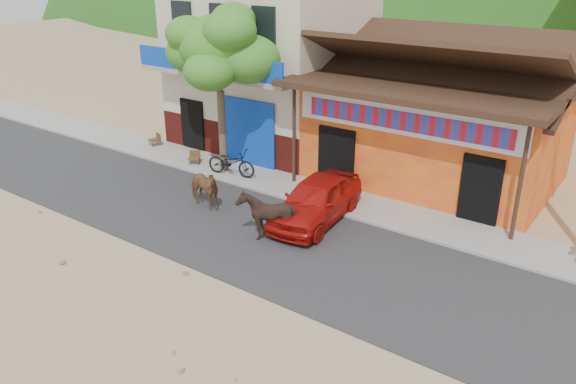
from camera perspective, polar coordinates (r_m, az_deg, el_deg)
name	(u,v)px	position (r m, az deg, el deg)	size (l,w,h in m)	color
ground	(207,275)	(14.72, -8.20, -8.38)	(120.00, 120.00, 0.00)	#9E825B
road	(267,238)	(16.34, -2.16, -4.70)	(60.00, 5.00, 0.04)	#28282B
sidewalk	(331,198)	(18.93, 4.35, -0.60)	(60.00, 2.00, 0.12)	gray
dance_club	(438,130)	(20.94, 15.02, 6.06)	(8.00, 6.00, 3.60)	orange
cafe_building	(272,61)	(24.13, -1.67, 13.13)	(7.00, 6.00, 7.00)	beige
tree	(220,91)	(20.48, -6.88, 10.13)	(3.00, 3.00, 6.00)	#2D721E
cow_tan	(203,188)	(18.20, -8.68, 0.41)	(0.72, 1.58, 1.33)	brown
cow_dark	(266,215)	(15.93, -2.24, -2.39)	(1.20, 1.35, 1.49)	black
red_car	(316,200)	(17.08, 2.87, -0.80)	(1.62, 4.04, 1.38)	#AB100C
scooter	(231,162)	(20.61, -5.78, 3.02)	(0.67, 1.91, 1.00)	black
cafe_chair_left	(154,135)	(24.54, -13.46, 5.69)	(0.44, 0.44, 0.94)	#492418
cafe_chair_right	(194,152)	(22.01, -9.53, 3.98)	(0.42, 0.42, 0.90)	#513A1B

